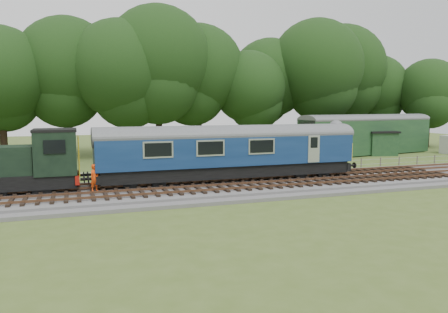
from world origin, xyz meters
name	(u,v)px	position (x,y,z in m)	size (l,w,h in m)	color
ground	(224,189)	(0.00, 0.00, 0.00)	(120.00, 120.00, 0.00)	#445820
ballast	(224,187)	(0.00, 0.00, 0.17)	(70.00, 7.00, 0.35)	#4C4C4F
track_north	(218,180)	(0.00, 1.40, 0.42)	(67.20, 2.40, 0.21)	black
track_south	(233,187)	(0.00, -1.60, 0.42)	(67.20, 2.40, 0.21)	black
fence	(205,178)	(0.00, 4.50, 0.00)	(64.00, 0.12, 1.00)	#6B6054
tree_line	(161,154)	(0.00, 22.00, 0.00)	(70.00, 8.00, 18.00)	black
dmu_railcar	(229,148)	(0.85, 1.40, 2.61)	(18.05, 2.86, 3.88)	black
shunter_loco	(7,166)	(-13.08, 1.40, 1.97)	(8.91, 2.60, 3.38)	black
worker	(95,178)	(-8.19, 0.17, 1.17)	(0.60, 0.39, 1.65)	#F3420C
parked_coach	(367,133)	(21.88, 14.31, 2.49)	(17.61, 5.83, 4.44)	#18361F
shed	(379,143)	(23.11, 13.66, 1.37)	(3.96, 3.96, 2.70)	#18361F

